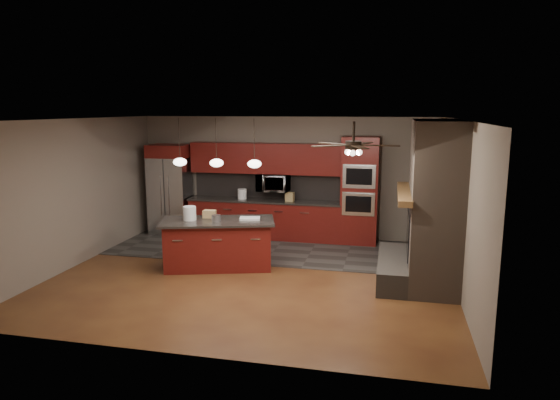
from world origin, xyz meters
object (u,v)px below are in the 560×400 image
(refrigerator, at_px, (171,189))
(counter_bucket, at_px, (242,194))
(kitchen_island, at_px, (218,244))
(cardboard_box, at_px, (209,214))
(counter_box, at_px, (290,197))
(microwave, at_px, (273,183))
(paint_can, at_px, (216,218))
(oven_tower, at_px, (360,191))
(paint_tray, at_px, (250,218))
(white_bucket, at_px, (190,213))

(refrigerator, xyz_separation_m, counter_bucket, (1.76, 0.08, -0.05))
(kitchen_island, xyz_separation_m, cardboard_box, (-0.23, 0.18, 0.53))
(kitchen_island, relative_size, counter_box, 11.04)
(microwave, xyz_separation_m, paint_can, (-0.51, -2.47, -0.32))
(refrigerator, distance_m, counter_box, 2.90)
(microwave, relative_size, paint_can, 4.32)
(counter_bucket, bearing_deg, cardboard_box, -89.84)
(kitchen_island, distance_m, counter_box, 2.53)
(oven_tower, relative_size, counter_box, 11.47)
(paint_tray, distance_m, cardboard_box, 0.80)
(paint_can, distance_m, cardboard_box, 0.33)
(paint_tray, bearing_deg, microwave, 78.25)
(counter_bucket, bearing_deg, refrigerator, -177.35)
(refrigerator, xyz_separation_m, counter_box, (2.90, 0.03, -0.07))
(oven_tower, height_order, paint_tray, oven_tower)
(paint_can, height_order, counter_box, counter_box)
(oven_tower, bearing_deg, kitchen_island, -136.63)
(refrigerator, height_order, white_bucket, refrigerator)
(microwave, xyz_separation_m, refrigerator, (-2.49, -0.13, -0.23))
(refrigerator, bearing_deg, microwave, 3.01)
(white_bucket, relative_size, paint_tray, 0.69)
(cardboard_box, height_order, counter_box, counter_box)
(oven_tower, distance_m, kitchen_island, 3.49)
(paint_tray, bearing_deg, counter_box, 67.23)
(oven_tower, distance_m, counter_bucket, 2.72)
(oven_tower, xyz_separation_m, paint_can, (-2.48, -2.41, -0.21))
(white_bucket, bearing_deg, cardboard_box, 43.81)
(refrigerator, relative_size, kitchen_island, 0.94)
(refrigerator, xyz_separation_m, paint_tray, (2.56, -2.07, -0.13))
(microwave, relative_size, white_bucket, 2.80)
(paint_can, bearing_deg, counter_box, 68.85)
(refrigerator, distance_m, kitchen_island, 3.08)
(microwave, height_order, white_bucket, microwave)
(paint_tray, xyz_separation_m, counter_bucket, (-0.81, 2.15, 0.08))
(white_bucket, distance_m, paint_tray, 1.13)
(kitchen_island, height_order, paint_can, paint_can)
(counter_bucket, bearing_deg, counter_box, -2.50)
(refrigerator, bearing_deg, paint_tray, -38.96)
(microwave, bearing_deg, counter_box, -13.68)
(cardboard_box, xyz_separation_m, counter_box, (1.14, 2.12, 0.01))
(white_bucket, distance_m, paint_can, 0.52)
(paint_tray, relative_size, counter_bucket, 1.60)
(oven_tower, bearing_deg, cardboard_box, -141.31)
(paint_tray, distance_m, counter_box, 2.13)
(kitchen_island, relative_size, white_bucket, 8.77)
(refrigerator, height_order, cardboard_box, refrigerator)
(oven_tower, height_order, paint_can, oven_tower)
(microwave, bearing_deg, paint_tray, -88.19)
(refrigerator, bearing_deg, oven_tower, 0.95)
(microwave, height_order, paint_can, microwave)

